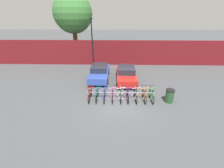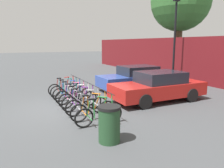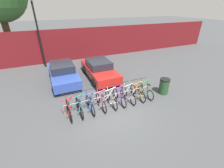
{
  "view_description": "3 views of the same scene",
  "coord_description": "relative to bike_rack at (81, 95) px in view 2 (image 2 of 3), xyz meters",
  "views": [
    {
      "loc": [
        -0.24,
        -9.51,
        6.01
      ],
      "look_at": [
        -0.49,
        0.94,
        1.15
      ],
      "focal_mm": 24.0,
      "sensor_mm": 36.0,
      "label": 1
    },
    {
      "loc": [
        8.98,
        -2.1,
        2.7
      ],
      "look_at": [
        -0.13,
        2.29,
        0.81
      ],
      "focal_mm": 35.0,
      "sensor_mm": 36.0,
      "label": 2
    },
    {
      "loc": [
        -2.64,
        -6.04,
        5.14
      ],
      "look_at": [
        0.5,
        1.07,
        1.01
      ],
      "focal_mm": 24.0,
      "sensor_mm": 36.0,
      "label": 3
    }
  ],
  "objects": [
    {
      "name": "trash_bin",
      "position": [
        3.63,
        -0.37,
        0.02
      ],
      "size": [
        0.63,
        0.63,
        1.03
      ],
      "color": "#234728",
      "rests_on": "ground"
    },
    {
      "name": "tree_behind_hoarding",
      "position": [
        -5.88,
        10.62,
        5.6
      ],
      "size": [
        4.93,
        4.93,
        8.62
      ],
      "color": "brown",
      "rests_on": "ground"
    },
    {
      "name": "lamp_post",
      "position": [
        -3.18,
        7.83,
        2.69
      ],
      "size": [
        0.24,
        0.44,
        5.68
      ],
      "color": "black",
      "rests_on": "ground"
    },
    {
      "name": "bicycle_green",
      "position": [
        2.36,
        -0.15,
        -0.12
      ],
      "size": [
        0.68,
        1.71,
        1.05
      ],
      "rotation": [
        0.0,
        0.0,
        -0.05
      ],
      "color": "black",
      "rests_on": "ground"
    },
    {
      "name": "bicycle_white",
      "position": [
        0.01,
        -0.15,
        -0.12
      ],
      "size": [
        0.68,
        1.71,
        1.05
      ],
      "rotation": [
        0.0,
        0.0,
        0.07
      ],
      "color": "black",
      "rests_on": "ground"
    },
    {
      "name": "bicycle_orange",
      "position": [
        1.8,
        -0.15,
        -0.12
      ],
      "size": [
        0.68,
        1.71,
        1.05
      ],
      "rotation": [
        0.0,
        0.0,
        0.0
      ],
      "color": "black",
      "rests_on": "ground"
    },
    {
      "name": "car_blue",
      "position": [
        -2.03,
        4.06,
        0.19
      ],
      "size": [
        1.91,
        4.49,
        1.4
      ],
      "color": "#2D479E",
      "rests_on": "ground"
    },
    {
      "name": "bicycle_pink",
      "position": [
        -0.61,
        -0.15,
        -0.12
      ],
      "size": [
        0.68,
        1.71,
        1.05
      ],
      "rotation": [
        0.0,
        0.0,
        -0.06
      ],
      "color": "black",
      "rests_on": "ground"
    },
    {
      "name": "bicycle_purple",
      "position": [
        0.55,
        -0.15,
        -0.12
      ],
      "size": [
        0.68,
        1.71,
        1.05
      ],
      "rotation": [
        0.0,
        0.0,
        -0.03
      ],
      "color": "black",
      "rests_on": "ground"
    },
    {
      "name": "bicycle_teal",
      "position": [
        -1.81,
        -0.15,
        -0.12
      ],
      "size": [
        0.68,
        1.71,
        1.05
      ],
      "rotation": [
        0.0,
        0.0,
        -0.01
      ],
      "color": "black",
      "rests_on": "ground"
    },
    {
      "name": "bicycle_blue",
      "position": [
        -1.23,
        -0.15,
        -0.12
      ],
      "size": [
        0.68,
        1.71,
        1.05
      ],
      "rotation": [
        0.0,
        0.0,
        -0.05
      ],
      "color": "black",
      "rests_on": "ground"
    },
    {
      "name": "bicycle_silver",
      "position": [
        1.15,
        -0.15,
        -0.12
      ],
      "size": [
        0.68,
        1.71,
        1.05
      ],
      "rotation": [
        0.0,
        0.0,
        -0.01
      ],
      "color": "black",
      "rests_on": "ground"
    },
    {
      "name": "bicycle_red",
      "position": [
        -2.36,
        -0.15,
        -0.12
      ],
      "size": [
        0.68,
        1.71,
        1.05
      ],
      "rotation": [
        0.0,
        0.0,
        0.01
      ],
      "color": "black",
      "rests_on": "ground"
    },
    {
      "name": "car_red",
      "position": [
        0.64,
        3.6,
        0.19
      ],
      "size": [
        1.91,
        4.5,
        1.4
      ],
      "color": "red",
      "rests_on": "ground"
    },
    {
      "name": "bike_rack",
      "position": [
        0.0,
        0.0,
        0.0
      ],
      "size": [
        5.27,
        0.04,
        0.57
      ],
      "color": "gray",
      "rests_on": "ground"
    },
    {
      "name": "hoarding_wall",
      "position": [
        -0.18,
        8.82,
        1.06
      ],
      "size": [
        36.0,
        0.16,
        3.13
      ],
      "primitive_type": "cube",
      "color": "maroon",
      "rests_on": "ground"
    },
    {
      "name": "ground_plane",
      "position": [
        -0.18,
        -0.68,
        -0.5
      ],
      "size": [
        120.0,
        120.0,
        0.0
      ],
      "primitive_type": "plane",
      "color": "#424447"
    }
  ]
}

